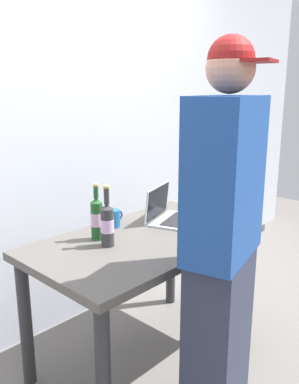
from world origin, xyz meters
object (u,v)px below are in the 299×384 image
at_px(laptop, 169,213).
at_px(coffee_mug, 113,218).
at_px(beer_bottle_green, 107,224).
at_px(person_figure, 222,249).
at_px(beer_bottle_dark, 97,218).

bearing_deg(laptop, coffee_mug, 151.88).
bearing_deg(beer_bottle_green, person_figure, -79.63).
bearing_deg(laptop, person_figure, -122.46).
xyz_separation_m(beer_bottle_green, coffee_mug, (0.22, 0.21, -0.07)).
height_order(laptop, beer_bottle_dark, beer_bottle_dark).
distance_m(laptop, person_figure, 0.79).
relative_size(laptop, person_figure, 0.23).
xyz_separation_m(laptop, beer_bottle_green, (-0.53, -0.04, 0.07)).
height_order(beer_bottle_green, beer_bottle_dark, beer_bottle_green).
bearing_deg(beer_bottle_green, beer_bottle_dark, 78.79).
bearing_deg(beer_bottle_dark, laptop, -7.87).
height_order(beer_bottle_dark, coffee_mug, beer_bottle_dark).
xyz_separation_m(laptop, person_figure, (-0.42, -0.66, 0.08)).
bearing_deg(laptop, beer_bottle_green, -175.72).
distance_m(beer_bottle_green, beer_bottle_dark, 0.11).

